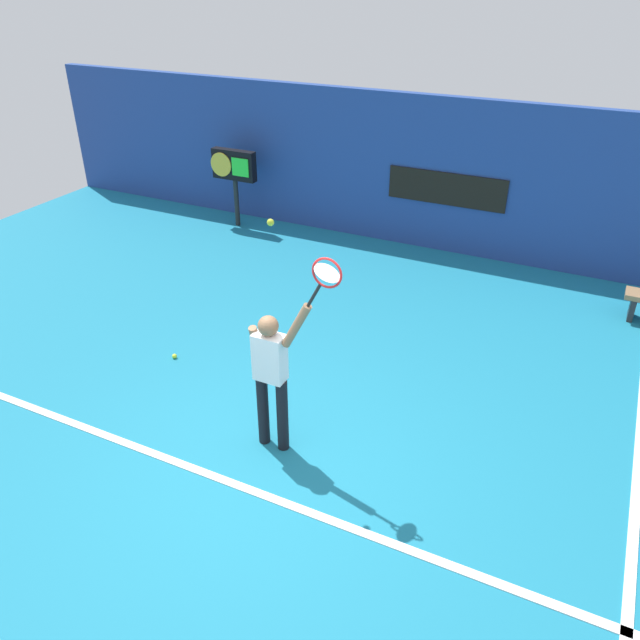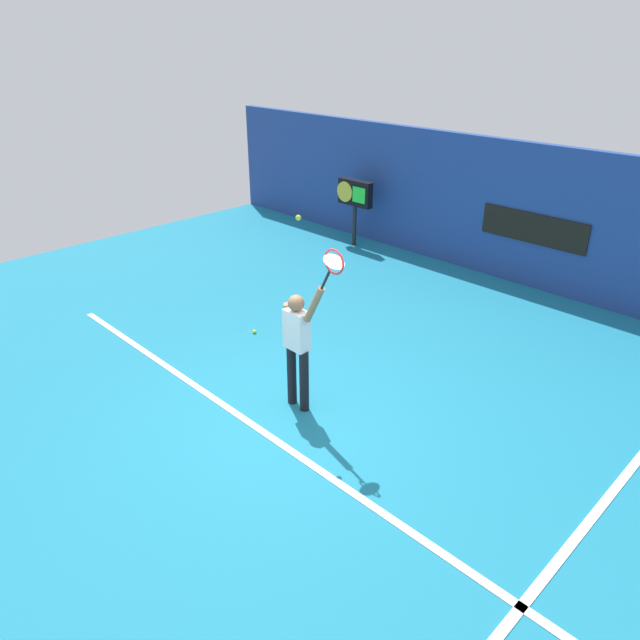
{
  "view_description": "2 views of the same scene",
  "coord_description": "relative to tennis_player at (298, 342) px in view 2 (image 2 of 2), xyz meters",
  "views": [
    {
      "loc": [
        2.81,
        -4.38,
        4.84
      ],
      "look_at": [
        0.28,
        0.78,
        1.54
      ],
      "focal_mm": 35.13,
      "sensor_mm": 36.0,
      "label": 1
    },
    {
      "loc": [
        4.97,
        -4.24,
        4.72
      ],
      "look_at": [
        -0.4,
        1.09,
        0.98
      ],
      "focal_mm": 32.93,
      "sensor_mm": 36.0,
      "label": 2
    }
  ],
  "objects": [
    {
      "name": "ground_plane",
      "position": [
        0.1,
        -0.37,
        -1.01
      ],
      "size": [
        18.0,
        18.0,
        0.0
      ],
      "primitive_type": "plane",
      "color": "teal"
    },
    {
      "name": "scoreboard_clock",
      "position": [
        -4.13,
        5.68,
        0.21
      ],
      "size": [
        0.96,
        0.2,
        1.58
      ],
      "color": "black",
      "rests_on": "ground_plane"
    },
    {
      "name": "court_baseline",
      "position": [
        0.1,
        -0.75,
        -1.0
      ],
      "size": [
        10.0,
        0.1,
        0.01
      ],
      "primitive_type": "cube",
      "color": "white",
      "rests_on": "ground_plane"
    },
    {
      "name": "sponsor_banner_center",
      "position": [
        0.1,
        6.25,
        0.21
      ],
      "size": [
        2.2,
        0.03,
        0.6
      ],
      "primitive_type": "cube",
      "color": "black"
    },
    {
      "name": "court_sideline",
      "position": [
        3.79,
        1.63,
        -1.0
      ],
      "size": [
        0.1,
        7.0,
        0.01
      ],
      "primitive_type": "cube",
      "color": "white",
      "rests_on": "ground_plane"
    },
    {
      "name": "tennis_ball",
      "position": [
        0.08,
        -0.03,
        1.72
      ],
      "size": [
        0.07,
        0.07,
        0.07
      ],
      "primitive_type": "sphere",
      "color": "#CCE033"
    },
    {
      "name": "spare_ball",
      "position": [
        -2.15,
        0.95,
        -0.98
      ],
      "size": [
        0.07,
        0.07,
        0.07
      ],
      "primitive_type": "sphere",
      "color": "#CCE033",
      "rests_on": "ground_plane"
    },
    {
      "name": "tennis_racket",
      "position": [
        0.64,
        -0.0,
        1.28
      ],
      "size": [
        0.43,
        0.27,
        0.62
      ],
      "color": "black"
    },
    {
      "name": "tennis_player",
      "position": [
        0.0,
        0.0,
        0.0
      ],
      "size": [
        0.75,
        0.31,
        1.95
      ],
      "color": "black",
      "rests_on": "ground_plane"
    },
    {
      "name": "back_wall",
      "position": [
        0.1,
        6.37,
        0.4
      ],
      "size": [
        18.0,
        0.2,
        2.82
      ],
      "primitive_type": "cube",
      "color": "navy",
      "rests_on": "ground_plane"
    }
  ]
}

